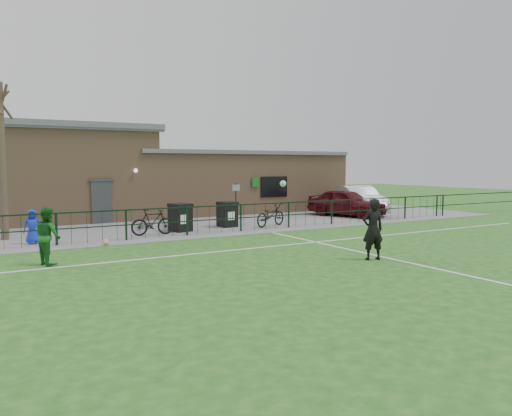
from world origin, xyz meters
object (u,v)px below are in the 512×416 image
outfield_player (48,236)px  bicycle_d (153,222)px  sign_post (236,203)px  wheelie_bin_right (227,215)px  spectator_child (32,227)px  car_maroon (346,203)px  car_silver (359,200)px  bicycle_e (270,215)px  bare_tree (2,162)px  ball_ground (106,242)px  wheelie_bin_left (180,218)px

outfield_player → bicycle_d: bearing=-63.3°
sign_post → outfield_player: sign_post is taller
wheelie_bin_right → spectator_child: 8.47m
car_maroon → bicycle_d: bearing=170.9°
wheelie_bin_right → car_silver: 9.87m
car_maroon → bicycle_e: size_ratio=2.20×
wheelie_bin_right → outfield_player: (-8.46, -5.12, 0.28)m
bicycle_d → spectator_child: spectator_child is taller
bare_tree → outfield_player: bearing=-82.8°
wheelie_bin_right → sign_post: 1.23m
bicycle_e → car_silver: bearing=-91.9°
bare_tree → car_maroon: 17.27m
bicycle_d → ball_ground: 2.85m
wheelie_bin_right → ball_ground: size_ratio=4.41×
spectator_child → ball_ground: 2.81m
bicycle_d → bicycle_e: 5.69m
car_silver → bare_tree: bearing=-158.3°
bicycle_d → ball_ground: (-2.29, -1.63, -0.43)m
car_maroon → spectator_child: size_ratio=3.52×
bicycle_d → ball_ground: size_ratio=7.27×
bare_tree → wheelie_bin_right: (9.21, -0.79, -2.44)m
bicycle_d → outfield_player: size_ratio=1.05×
spectator_child → bicycle_e: bearing=3.8°
wheelie_bin_right → outfield_player: 9.90m
bare_tree → bicycle_d: size_ratio=3.38×
wheelie_bin_left → wheelie_bin_right: wheelie_bin_left is taller
wheelie_bin_left → car_silver: bearing=-2.5°
wheelie_bin_left → outfield_player: size_ratio=0.67×
sign_post → car_silver: 8.91m
bare_tree → bicycle_d: bearing=-18.0°
bare_tree → car_maroon: bare_tree is taller
wheelie_bin_left → spectator_child: spectator_child is taller
car_maroon → car_silver: bearing=11.2°
bare_tree → wheelie_bin_left: (6.73, -1.19, -2.42)m
car_maroon → ball_ground: bearing=175.9°
wheelie_bin_right → sign_post: size_ratio=0.54×
bare_tree → bicycle_e: size_ratio=2.97×
bicycle_d → car_silver: bearing=-74.5°
wheelie_bin_left → bicycle_e: 4.30m
outfield_player → ball_ground: 3.49m
bicycle_d → outfield_player: 6.20m
car_maroon → spectator_child: car_maroon is taller
car_silver → outfield_player: 19.45m
spectator_child → outfield_player: (-0.04, -4.19, 0.19)m
bicycle_e → spectator_child: size_ratio=1.60×
bicycle_d → ball_ground: bearing=129.4°
car_maroon → ball_ground: (-14.11, -3.41, -0.66)m
bare_tree → sign_post: (10.07, -0.04, -1.98)m
sign_post → bicycle_d: 5.07m
wheelie_bin_left → outfield_player: bearing=-154.6°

